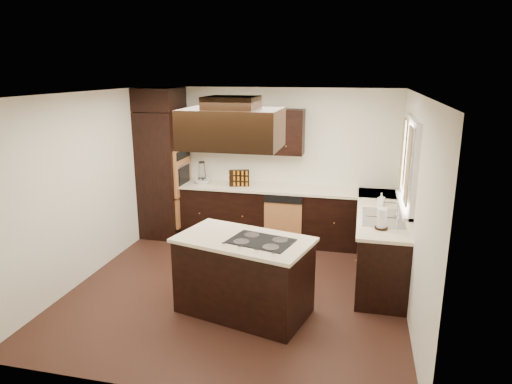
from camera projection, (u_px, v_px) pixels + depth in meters
floor at (238, 288)px, 6.01m from camera, size 4.20×4.20×0.02m
ceiling at (236, 93)px, 5.36m from camera, size 4.20×4.20×0.02m
wall_back at (270, 163)px, 7.67m from camera, size 4.20×0.02×2.50m
wall_front at (169, 264)px, 3.70m from camera, size 4.20×0.02×2.50m
wall_left at (86, 186)px, 6.14m from camera, size 0.02×4.20×2.50m
wall_right at (415, 207)px, 5.22m from camera, size 0.02×4.20×2.50m
oven_column at (163, 174)px, 7.72m from camera, size 0.65×0.75×2.12m
wall_oven_face at (182, 172)px, 7.63m from camera, size 0.05×0.62×0.78m
base_cabinets_back at (268, 215)px, 7.58m from camera, size 2.93×0.60×0.88m
base_cabinets_right at (380, 243)px, 6.35m from camera, size 0.60×2.40×0.88m
countertop_back at (268, 188)px, 7.44m from camera, size 2.93×0.63×0.04m
countertop_right at (381, 211)px, 6.23m from camera, size 0.63×2.40×0.04m
upper_cabinets at (243, 131)px, 7.45m from camera, size 2.00×0.34×0.72m
dishwasher_front at (283, 224)px, 7.25m from camera, size 0.60×0.05×0.72m
window_frame at (410, 163)px, 5.64m from camera, size 0.06×1.32×1.12m
window_pane at (412, 163)px, 5.64m from camera, size 0.00×1.20×1.00m
curtain_left at (408, 166)px, 5.25m from camera, size 0.02×0.34×0.90m
curtain_right at (403, 153)px, 6.04m from camera, size 0.02×0.34×0.90m
sink_rim at (383, 218)px, 5.89m from camera, size 0.52×0.84×0.01m
island at (244, 277)px, 5.30m from camera, size 1.61×1.14×0.88m
island_top at (244, 240)px, 5.18m from camera, size 1.68×1.20×0.04m
cooktop at (261, 241)px, 5.07m from camera, size 0.78×0.62×0.01m
range_hood at (232, 128)px, 4.91m from camera, size 1.05×0.72×0.42m
hood_duct at (232, 102)px, 4.84m from camera, size 0.55×0.50×0.13m
blender_base at (202, 181)px, 7.64m from camera, size 0.15×0.15×0.10m
blender_pitcher at (202, 170)px, 7.59m from camera, size 0.13×0.13×0.26m
spice_rack at (239, 178)px, 7.47m from camera, size 0.33×0.17×0.27m
mixing_bowl at (203, 181)px, 7.67m from camera, size 0.33×0.33×0.07m
soap_bottle at (381, 199)px, 6.40m from camera, size 0.11×0.11×0.18m
paper_towel at (382, 219)px, 5.45m from camera, size 0.14×0.14×0.25m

